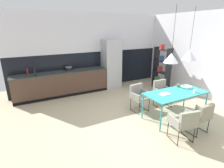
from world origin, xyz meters
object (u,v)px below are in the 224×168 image
object	(u,v)px
open_shelf_unit	(161,67)
pendant_lamp_over_table_near	(171,58)
fruit_bowl	(186,87)
bottle_spice_small	(35,73)
refrigerator_column	(111,64)
bottle_wine_green	(28,72)
cooking_pot	(69,69)
pendant_lamp_over_table_far	(189,55)
armchair_head_of_table	(201,114)
mug_white_ceramic	(195,91)
armchair_far_side	(139,94)
armchair_corner_seat	(185,121)
dining_table	(176,94)
open_book	(164,94)
armchair_facing_counter	(162,90)
mug_dark_espresso	(178,85)

from	to	relation	value
open_shelf_unit	pendant_lamp_over_table_near	xyz separation A→B (m)	(-1.70, -2.08, 0.81)
fruit_bowl	bottle_spice_small	bearing A→B (deg)	143.21
refrigerator_column	bottle_wine_green	world-z (taller)	refrigerator_column
cooking_pot	pendant_lamp_over_table_far	xyz separation A→B (m)	(2.40, -3.26, 0.79)
armchair_head_of_table	mug_white_ceramic	distance (m)	0.81
armchair_far_side	armchair_corner_seat	distance (m)	1.75
fruit_bowl	cooking_pot	bearing A→B (deg)	129.31
dining_table	open_book	size ratio (longest dim) A/B	5.98
open_shelf_unit	pendant_lamp_over_table_near	world-z (taller)	pendant_lamp_over_table_near
bottle_wine_green	pendant_lamp_over_table_far	bearing A→B (deg)	-40.80
refrigerator_column	pendant_lamp_over_table_near	xyz separation A→B (m)	(-0.02, -3.21, 0.73)
refrigerator_column	dining_table	world-z (taller)	refrigerator_column
mug_white_ceramic	open_book	bearing A→B (deg)	159.78
bottle_spice_small	open_shelf_unit	xyz separation A→B (m)	(4.61, -0.90, -0.11)
dining_table	armchair_far_side	xyz separation A→B (m)	(-0.60, 0.86, -0.19)
dining_table	bottle_wine_green	distance (m)	4.79
open_book	pendant_lamp_over_table_far	bearing A→B (deg)	-1.93
armchair_head_of_table	open_book	distance (m)	0.97
fruit_bowl	armchair_corner_seat	bearing A→B (deg)	-139.81
armchair_facing_counter	cooking_pot	world-z (taller)	cooking_pot
mug_white_ceramic	open_shelf_unit	world-z (taller)	open_shelf_unit
armchair_corner_seat	mug_dark_espresso	bearing A→B (deg)	59.26
fruit_bowl	mug_white_ceramic	world-z (taller)	mug_white_ceramic
cooking_pot	open_book	bearing A→B (deg)	-62.50
armchair_head_of_table	cooking_pot	size ratio (longest dim) A/B	3.11
pendant_lamp_over_table_near	bottle_spice_small	bearing A→B (deg)	134.31
dining_table	cooking_pot	size ratio (longest dim) A/B	6.93
mug_dark_espresso	bottle_wine_green	world-z (taller)	bottle_wine_green
cooking_pot	dining_table	bearing A→B (deg)	-57.98
refrigerator_column	mug_dark_espresso	bearing A→B (deg)	-75.88
pendant_lamp_over_table_near	armchair_facing_counter	bearing A→B (deg)	54.22
pendant_lamp_over_table_near	pendant_lamp_over_table_far	bearing A→B (deg)	4.20
open_book	bottle_spice_small	distance (m)	4.10
armchair_facing_counter	pendant_lamp_over_table_far	distance (m)	1.44
refrigerator_column	open_shelf_unit	bearing A→B (deg)	-33.88
mug_dark_espresso	open_shelf_unit	bearing A→B (deg)	61.33
armchair_head_of_table	open_shelf_unit	xyz separation A→B (m)	(1.41, 2.88, 0.40)
armchair_facing_counter	bottle_wine_green	size ratio (longest dim) A/B	3.09
bottle_spice_small	armchair_far_side	bearing A→B (deg)	-38.27
open_book	bottle_spice_small	world-z (taller)	bottle_spice_small
mug_dark_espresso	bottle_wine_green	distance (m)	4.89
dining_table	mug_white_ceramic	bearing A→B (deg)	-29.64
armchair_far_side	bottle_wine_green	size ratio (longest dim) A/B	2.99
dining_table	armchair_far_side	distance (m)	1.07
cooking_pot	pendant_lamp_over_table_near	distance (m)	3.81
refrigerator_column	armchair_far_side	bearing A→B (deg)	-96.73
refrigerator_column	dining_table	size ratio (longest dim) A/B	1.15
dining_table	armchair_corner_seat	distance (m)	1.12
armchair_facing_counter	armchair_head_of_table	bearing A→B (deg)	81.45
pendant_lamp_over_table_far	pendant_lamp_over_table_near	bearing A→B (deg)	-175.80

